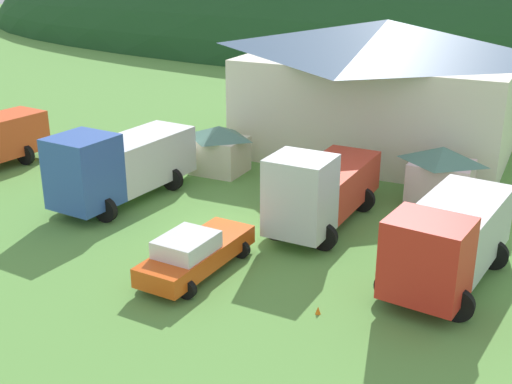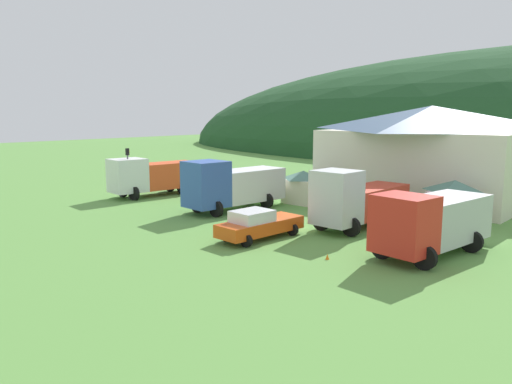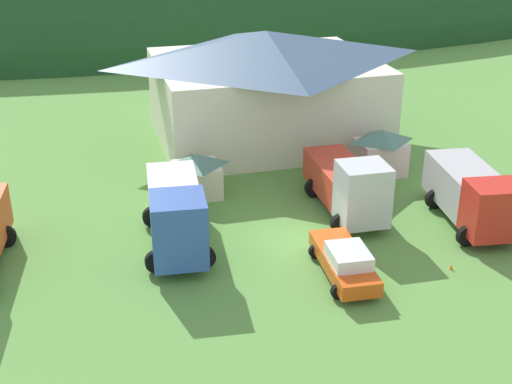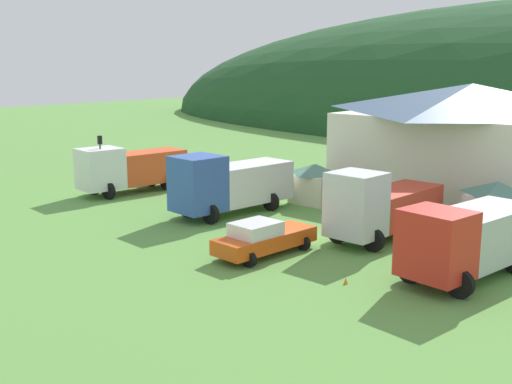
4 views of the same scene
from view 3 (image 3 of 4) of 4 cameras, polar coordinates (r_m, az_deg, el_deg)
ground_plane at (r=34.50m, az=3.80°, el=-4.18°), size 200.00×200.00×0.00m
forested_hill_backdrop at (r=95.41m, az=-9.11°, el=14.20°), size 148.87×60.00×34.23m
depot_building at (r=47.08m, az=0.83°, el=8.84°), size 15.57×12.42×7.42m
play_shed_cream at (r=39.09m, az=-4.91°, el=1.47°), size 2.78×2.51×2.51m
play_shed_pink at (r=42.57m, az=10.23°, el=3.33°), size 2.98×2.49×2.79m
box_truck_blue at (r=33.39m, az=-6.61°, el=-1.72°), size 3.68×7.93×3.66m
tow_truck_silver at (r=36.88m, az=7.59°, el=0.63°), size 3.35×7.60×3.66m
crane_truck_red at (r=37.20m, az=17.44°, el=-0.14°), size 3.87×7.36×3.21m
service_pickup_orange at (r=31.47m, az=7.32°, el=-5.64°), size 2.49×5.37×1.66m
traffic_cone_near_pickup at (r=40.88m, az=14.34°, el=-0.17°), size 0.36×0.36×0.65m
traffic_cone_mid_row at (r=33.42m, az=15.76°, el=-6.16°), size 0.36×0.36×0.54m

